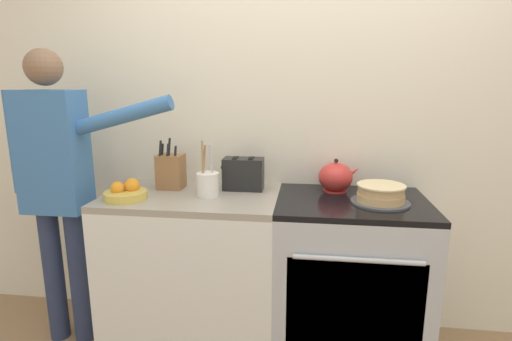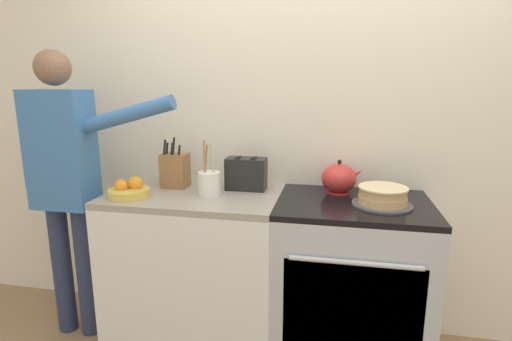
% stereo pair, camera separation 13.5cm
% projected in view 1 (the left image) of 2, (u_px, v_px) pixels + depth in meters
% --- Properties ---
extents(wall_back, '(8.00, 0.04, 2.60)m').
position_uv_depth(wall_back, '(310.00, 117.00, 2.35)').
color(wall_back, silver).
rests_on(wall_back, ground_plane).
extents(counter_cabinet, '(0.95, 0.61, 0.90)m').
position_uv_depth(counter_cabinet, '(195.00, 269.00, 2.30)').
color(counter_cabinet, white).
rests_on(counter_cabinet, ground_plane).
extents(stove_range, '(0.79, 0.64, 0.90)m').
position_uv_depth(stove_range, '(349.00, 279.00, 2.19)').
color(stove_range, '#B7BABF').
rests_on(stove_range, ground_plane).
extents(layer_cake, '(0.30, 0.30, 0.10)m').
position_uv_depth(layer_cake, '(381.00, 194.00, 2.03)').
color(layer_cake, '#4C4C51').
rests_on(layer_cake, stove_range).
extents(tea_kettle, '(0.23, 0.19, 0.19)m').
position_uv_depth(tea_kettle, '(337.00, 177.00, 2.25)').
color(tea_kettle, red).
rests_on(tea_kettle, stove_range).
extents(knife_block, '(0.14, 0.13, 0.29)m').
position_uv_depth(knife_block, '(172.00, 171.00, 2.31)').
color(knife_block, olive).
rests_on(knife_block, counter_cabinet).
extents(utensil_crock, '(0.12, 0.12, 0.30)m').
position_uv_depth(utensil_crock, '(208.00, 184.00, 2.14)').
color(utensil_crock, silver).
rests_on(utensil_crock, counter_cabinet).
extents(fruit_bowl, '(0.22, 0.22, 0.11)m').
position_uv_depth(fruit_bowl, '(127.00, 193.00, 2.11)').
color(fruit_bowl, gold).
rests_on(fruit_bowl, counter_cabinet).
extents(toaster, '(0.24, 0.12, 0.19)m').
position_uv_depth(toaster, '(244.00, 174.00, 2.28)').
color(toaster, black).
rests_on(toaster, counter_cabinet).
extents(person_baker, '(0.94, 0.20, 1.67)m').
position_uv_depth(person_baker, '(58.00, 175.00, 2.19)').
color(person_baker, '#283351').
rests_on(person_baker, ground_plane).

